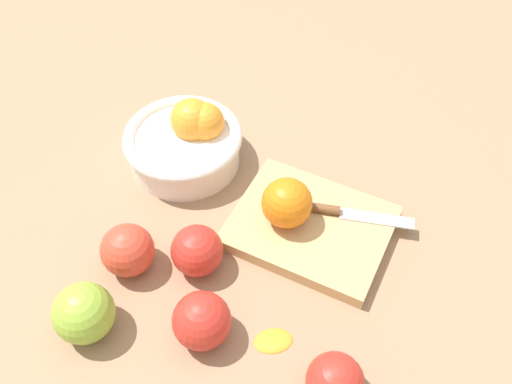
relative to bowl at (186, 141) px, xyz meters
name	(u,v)px	position (x,y,z in m)	size (l,w,h in m)	color
ground_plane	(260,241)	(0.15, -0.14, -0.04)	(2.40, 2.40, 0.00)	#997556
bowl	(186,141)	(0.00, 0.00, 0.00)	(0.19, 0.19, 0.11)	white
cutting_board	(310,227)	(0.22, -0.10, -0.03)	(0.23, 0.18, 0.02)	tan
orange_on_board	(287,203)	(0.19, -0.10, 0.02)	(0.07, 0.07, 0.07)	orange
knife	(347,213)	(0.27, -0.07, -0.02)	(0.16, 0.03, 0.01)	silver
apple_front_left	(197,251)	(0.08, -0.20, -0.01)	(0.07, 0.07, 0.07)	red
apple_front_left_2	(84,313)	(-0.03, -0.32, 0.00)	(0.08, 0.08, 0.08)	#8EB738
apple_front_left_3	(202,321)	(0.12, -0.30, 0.00)	(0.08, 0.08, 0.08)	red
apple_front_right	(335,382)	(0.29, -0.34, -0.01)	(0.07, 0.07, 0.07)	red
apple_front_left_4	(128,250)	(-0.02, -0.22, 0.00)	(0.08, 0.08, 0.08)	#D6422D
citrus_peel	(273,340)	(0.21, -0.29, -0.04)	(0.05, 0.04, 0.01)	orange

